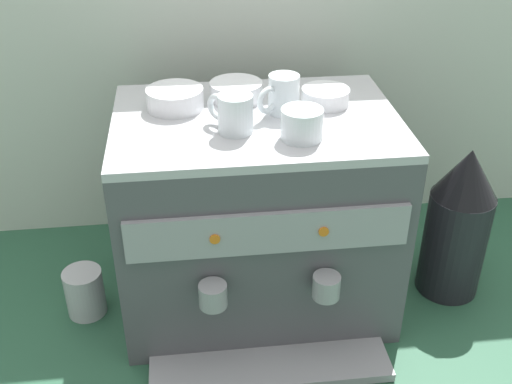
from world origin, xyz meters
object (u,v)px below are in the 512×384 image
at_px(ceramic_bowl_2, 236,91).
at_px(milk_pitcher, 85,292).
at_px(ceramic_cup_0, 234,113).
at_px(ceramic_cup_2, 282,95).
at_px(ceramic_bowl_1, 175,99).
at_px(ceramic_bowl_0, 325,97).
at_px(espresso_machine, 256,214).
at_px(ceramic_cup_1, 302,123).
at_px(coffee_grinder, 458,223).

height_order(ceramic_bowl_2, milk_pitcher, ceramic_bowl_2).
relative_size(ceramic_cup_0, ceramic_cup_2, 0.99).
relative_size(ceramic_cup_2, milk_pitcher, 0.83).
xyz_separation_m(ceramic_cup_2, ceramic_bowl_1, (-0.22, 0.05, -0.02)).
height_order(ceramic_cup_2, ceramic_bowl_0, ceramic_cup_2).
bearing_deg(ceramic_bowl_0, espresso_machine, -161.24).
xyz_separation_m(ceramic_cup_1, ceramic_bowl_0, (0.08, 0.15, -0.01)).
bearing_deg(ceramic_bowl_1, ceramic_cup_2, -13.12).
bearing_deg(ceramic_cup_1, ceramic_cup_2, 99.43).
xyz_separation_m(ceramic_cup_2, milk_pitcher, (-0.46, -0.03, -0.45)).
relative_size(ceramic_cup_0, ceramic_bowl_2, 0.82).
bearing_deg(milk_pitcher, coffee_grinder, -0.84).
bearing_deg(ceramic_bowl_2, ceramic_cup_2, -43.39).
bearing_deg(ceramic_cup_0, espresso_machine, 48.29).
xyz_separation_m(ceramic_bowl_1, ceramic_bowl_2, (0.13, 0.03, -0.00)).
distance_m(ceramic_cup_2, ceramic_bowl_2, 0.12).
relative_size(ceramic_cup_1, ceramic_bowl_1, 0.96).
height_order(ceramic_bowl_2, coffee_grinder, ceramic_bowl_2).
height_order(ceramic_cup_1, ceramic_bowl_0, ceramic_cup_1).
bearing_deg(milk_pitcher, espresso_machine, 2.42).
height_order(ceramic_bowl_0, coffee_grinder, ceramic_bowl_0).
relative_size(ceramic_bowl_1, milk_pitcher, 1.05).
distance_m(ceramic_cup_1, ceramic_cup_2, 0.12).
height_order(ceramic_cup_1, milk_pitcher, ceramic_cup_1).
bearing_deg(coffee_grinder, ceramic_bowl_1, 171.16).
distance_m(ceramic_bowl_0, ceramic_bowl_2, 0.19).
relative_size(espresso_machine, ceramic_cup_0, 6.28).
distance_m(ceramic_cup_1, ceramic_bowl_1, 0.29).
xyz_separation_m(coffee_grinder, milk_pitcher, (-0.87, 0.01, -0.13)).
xyz_separation_m(ceramic_cup_0, ceramic_bowl_2, (0.02, 0.16, -0.02)).
distance_m(espresso_machine, ceramic_cup_2, 0.28).
distance_m(ceramic_cup_2, milk_pitcher, 0.65).
distance_m(ceramic_bowl_0, coffee_grinder, 0.44).
relative_size(ceramic_cup_2, ceramic_bowl_1, 0.79).
height_order(ceramic_cup_0, ceramic_bowl_0, ceramic_cup_0).
distance_m(ceramic_cup_2, ceramic_bowl_1, 0.23).
distance_m(ceramic_bowl_0, ceramic_bowl_1, 0.32).
xyz_separation_m(ceramic_cup_2, ceramic_bowl_2, (-0.09, 0.08, -0.02)).
height_order(ceramic_cup_0, ceramic_cup_1, ceramic_cup_0).
xyz_separation_m(espresso_machine, ceramic_bowl_1, (-0.16, 0.07, 0.26)).
distance_m(ceramic_bowl_1, ceramic_bowl_2, 0.14).
bearing_deg(ceramic_bowl_1, ceramic_bowl_0, -2.87).
bearing_deg(ceramic_bowl_2, ceramic_bowl_0, -14.33).
relative_size(ceramic_cup_0, coffee_grinder, 0.25).
bearing_deg(espresso_machine, milk_pitcher, -177.58).
xyz_separation_m(ceramic_cup_2, ceramic_bowl_0, (0.10, 0.04, -0.02)).
bearing_deg(ceramic_cup_1, ceramic_bowl_2, 118.20).
relative_size(espresso_machine, ceramic_cup_1, 5.11).
bearing_deg(ceramic_cup_1, ceramic_cup_0, 161.19).
xyz_separation_m(ceramic_cup_0, milk_pitcher, (-0.35, 0.04, -0.45)).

